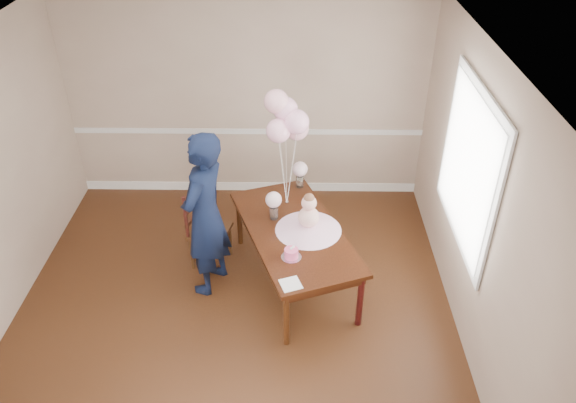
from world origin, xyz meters
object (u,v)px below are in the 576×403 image
at_px(dining_table_top, 294,232).
at_px(birthday_cake, 291,253).
at_px(woman, 205,215).
at_px(dining_chair_seat, 210,231).

bearing_deg(dining_table_top, birthday_cake, -113.96).
height_order(dining_table_top, woman, woman).
height_order(dining_table_top, birthday_cake, birthday_cake).
xyz_separation_m(birthday_cake, woman, (-0.87, 0.37, 0.18)).
relative_size(dining_table_top, dining_chair_seat, 4.38).
xyz_separation_m(dining_chair_seat, woman, (0.04, -0.38, 0.49)).
distance_m(birthday_cake, woman, 0.97).
bearing_deg(dining_chair_seat, woman, -71.31).
relative_size(dining_table_top, birthday_cake, 13.33).
bearing_deg(dining_chair_seat, birthday_cake, -26.97).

